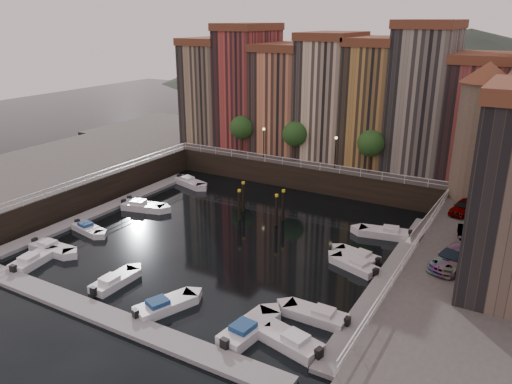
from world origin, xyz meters
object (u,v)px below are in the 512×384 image
Objects in this scene: mooring_pilings at (260,205)px; boat_left_2 at (143,206)px; car_a at (464,208)px; boat_left_0 at (52,248)px; corner_tower at (480,130)px; gangway at (431,217)px; car_c at (454,258)px; boat_left_1 at (88,229)px; car_b at (470,238)px.

mooring_pilings is 13.69m from boat_left_2.
car_a is at bearing 12.21° from mooring_pilings.
boat_left_0 is 12.48m from boat_left_2.
boat_left_2 is at bearing -157.21° from corner_tower.
corner_tower is 8.28m from car_a.
mooring_pilings is (-19.65, -9.38, -8.54)m from corner_tower.
boat_left_0 is at bearing -141.15° from corner_tower.
car_a is (32.64, 8.57, 3.28)m from boat_left_2.
car_a is at bearing -11.69° from gangway.
boat_left_1 is at bearing -156.18° from car_c.
car_a is (32.54, 21.05, 3.31)m from boat_left_0.
gangway is 3.50m from car_a.
mooring_pilings is 1.34× the size of car_b.
corner_tower is at bearing 110.23° from car_c.
boat_left_1 is 0.84× the size of boat_left_2.
car_a reaches higher than boat_left_0.
boat_left_2 is at bearing -168.82° from car_c.
car_a is (19.71, 4.27, 2.03)m from mooring_pilings.
car_b reaches higher than boat_left_2.
gangway is at bearing 39.57° from boat_left_1.
car_b reaches higher than boat_left_1.
boat_left_0 is 35.05m from car_c.
car_b is at bearing -82.56° from corner_tower.
car_b is at bearing -63.92° from car_a.
boat_left_2 is (-32.58, -13.69, -9.79)m from corner_tower.
gangway reaches higher than boat_left_2.
boat_left_0 is 1.21× the size of car_a.
gangway reaches higher than boat_left_1.
car_a reaches higher than boat_left_2.
car_b reaches higher than boat_left_0.
corner_tower reaches higher than mooring_pilings.
corner_tower reaches higher than boat_left_1.
corner_tower is 3.10× the size of boat_left_1.
boat_left_1 is (-13.45, -11.84, -1.31)m from mooring_pilings.
car_c reaches higher than gangway.
car_a reaches higher than gangway.
boat_left_1 is at bearing 95.21° from boat_left_0.
car_c reaches higher than mooring_pilings.
corner_tower is 1.66× the size of gangway.
corner_tower is 18.00m from car_c.
gangway is at bearing 124.55° from car_c.
car_a reaches higher than boat_left_1.
mooring_pilings is at bearing -153.97° from car_a.
car_a is at bearing 30.97° from boat_left_0.
gangway is 2.02× the size of car_b.
boat_left_1 is at bearing -147.34° from corner_tower.
mooring_pilings is at bearing 176.82° from car_c.
boat_left_0 is 36.99m from car_b.
boat_left_0 is at bearing -103.30° from boat_left_2.
corner_tower is at bearing 36.92° from boat_left_0.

